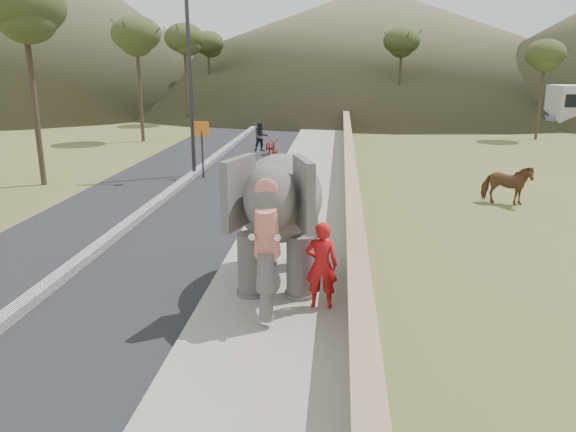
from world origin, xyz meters
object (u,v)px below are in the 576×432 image
object	(u,v)px
elephant_and_man	(281,216)
motorcyclist	(268,143)
lamppost	(197,59)
cow	(507,185)

from	to	relation	value
elephant_and_man	motorcyclist	world-z (taller)	elephant_and_man
lamppost	cow	size ratio (longest dim) A/B	4.79
lamppost	cow	world-z (taller)	lamppost
lamppost	elephant_and_man	xyz separation A→B (m)	(4.71, -11.77, -3.27)
cow	lamppost	bearing A→B (deg)	89.30
lamppost	cow	xyz separation A→B (m)	(11.71, -3.86, -4.17)
lamppost	motorcyclist	world-z (taller)	lamppost
lamppost	elephant_and_man	world-z (taller)	lamppost
cow	motorcyclist	xyz separation A→B (m)	(-9.49, 9.20, -0.02)
elephant_and_man	motorcyclist	bearing A→B (deg)	98.28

